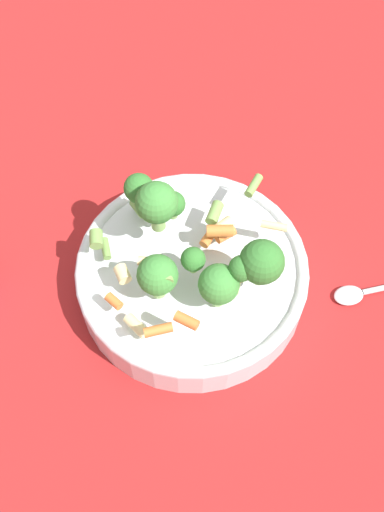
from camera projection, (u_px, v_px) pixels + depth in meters
ground_plane at (192, 286)px, 0.73m from camera, size 3.00×3.00×0.00m
bowl at (192, 274)px, 0.70m from camera, size 0.27×0.27×0.05m
pasta_salad at (193, 248)px, 0.63m from camera, size 0.20×0.22×0.10m
spoon at (384, 288)px, 0.72m from camera, size 0.04×0.20×0.01m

